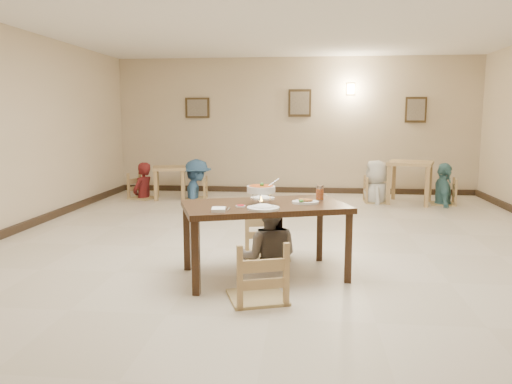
# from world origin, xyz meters

# --- Properties ---
(floor) EXTENTS (10.00, 10.00, 0.00)m
(floor) POSITION_xyz_m (0.00, 0.00, 0.00)
(floor) COLOR beige
(floor) RESTS_ON ground
(ceiling) EXTENTS (10.00, 10.00, 0.00)m
(ceiling) POSITION_xyz_m (0.00, 0.00, 3.00)
(ceiling) COLOR white
(ceiling) RESTS_ON wall_back
(wall_back) EXTENTS (10.00, 0.00, 10.00)m
(wall_back) POSITION_xyz_m (0.00, 5.00, 1.50)
(wall_back) COLOR beige
(wall_back) RESTS_ON floor
(wall_front) EXTENTS (10.00, 0.00, 10.00)m
(wall_front) POSITION_xyz_m (0.00, -5.00, 1.50)
(wall_front) COLOR beige
(wall_front) RESTS_ON floor
(baseboard_back) EXTENTS (8.00, 0.06, 0.12)m
(baseboard_back) POSITION_xyz_m (0.00, 4.97, 0.06)
(baseboard_back) COLOR #302217
(baseboard_back) RESTS_ON floor
(picture_a) EXTENTS (0.55, 0.04, 0.45)m
(picture_a) POSITION_xyz_m (-2.20, 4.96, 1.90)
(picture_a) COLOR #3A2B17
(picture_a) RESTS_ON wall_back
(picture_b) EXTENTS (0.50, 0.04, 0.60)m
(picture_b) POSITION_xyz_m (0.10, 4.96, 2.00)
(picture_b) COLOR #3A2B17
(picture_b) RESTS_ON wall_back
(picture_c) EXTENTS (0.45, 0.04, 0.55)m
(picture_c) POSITION_xyz_m (2.60, 4.96, 1.85)
(picture_c) COLOR #3A2B17
(picture_c) RESTS_ON wall_back
(wall_sconce) EXTENTS (0.16, 0.05, 0.22)m
(wall_sconce) POSITION_xyz_m (1.20, 4.96, 2.30)
(wall_sconce) COLOR #FFD88C
(wall_sconce) RESTS_ON wall_back
(main_table) EXTENTS (1.90, 1.45, 0.79)m
(main_table) POSITION_xyz_m (-0.14, -1.07, 0.71)
(main_table) COLOR #3A2312
(main_table) RESTS_ON floor
(chair_far) EXTENTS (0.51, 0.51, 1.08)m
(chair_far) POSITION_xyz_m (-0.19, -0.34, 0.54)
(chair_far) COLOR tan
(chair_far) RESTS_ON floor
(chair_near) EXTENTS (0.51, 0.51, 1.10)m
(chair_near) POSITION_xyz_m (-0.15, -1.76, 0.55)
(chair_near) COLOR tan
(chair_near) RESTS_ON floor
(main_diner) EXTENTS (0.77, 0.60, 1.55)m
(main_diner) POSITION_xyz_m (-0.15, -0.41, 0.78)
(main_diner) COLOR gray
(main_diner) RESTS_ON floor
(curry_warmer) EXTENTS (0.33, 0.30, 0.27)m
(curry_warmer) POSITION_xyz_m (-0.18, -1.10, 0.95)
(curry_warmer) COLOR silver
(curry_warmer) RESTS_ON main_table
(rice_plate_far) EXTENTS (0.27, 0.27, 0.06)m
(rice_plate_far) POSITION_xyz_m (-0.19, -0.77, 0.80)
(rice_plate_far) COLOR white
(rice_plate_far) RESTS_ON main_table
(rice_plate_near) EXTENTS (0.32, 0.32, 0.07)m
(rice_plate_near) POSITION_xyz_m (-0.13, -1.40, 0.81)
(rice_plate_near) COLOR white
(rice_plate_near) RESTS_ON main_table
(fried_plate) EXTENTS (0.29, 0.29, 0.06)m
(fried_plate) POSITION_xyz_m (0.28, -1.00, 0.81)
(fried_plate) COLOR white
(fried_plate) RESTS_ON main_table
(chili_dish) EXTENTS (0.10, 0.10, 0.02)m
(chili_dish) POSITION_xyz_m (-0.37, -1.29, 0.80)
(chili_dish) COLOR white
(chili_dish) RESTS_ON main_table
(napkin_cutlery) EXTENTS (0.17, 0.27, 0.03)m
(napkin_cutlery) POSITION_xyz_m (-0.55, -1.54, 0.80)
(napkin_cutlery) COLOR white
(napkin_cutlery) RESTS_ON main_table
(drink_glass) EXTENTS (0.08, 0.08, 0.17)m
(drink_glass) POSITION_xyz_m (0.44, -0.77, 0.87)
(drink_glass) COLOR white
(drink_glass) RESTS_ON main_table
(bg_table_left) EXTENTS (0.82, 0.82, 0.67)m
(bg_table_left) POSITION_xyz_m (-2.57, 3.86, 0.54)
(bg_table_left) COLOR tan
(bg_table_left) RESTS_ON floor
(bg_table_right) EXTENTS (1.04, 1.04, 0.83)m
(bg_table_right) POSITION_xyz_m (2.31, 3.81, 0.69)
(bg_table_right) COLOR tan
(bg_table_right) RESTS_ON floor
(bg_chair_ll) EXTENTS (0.48, 0.48, 1.02)m
(bg_chair_ll) POSITION_xyz_m (-3.13, 3.80, 0.51)
(bg_chair_ll) COLOR tan
(bg_chair_ll) RESTS_ON floor
(bg_chair_lr) EXTENTS (0.41, 0.41, 0.87)m
(bg_chair_lr) POSITION_xyz_m (-2.01, 3.93, 0.43)
(bg_chair_lr) COLOR tan
(bg_chair_lr) RESTS_ON floor
(bg_chair_rl) EXTENTS (0.46, 0.46, 0.98)m
(bg_chair_rl) POSITION_xyz_m (1.67, 3.84, 0.49)
(bg_chair_rl) COLOR tan
(bg_chair_rl) RESTS_ON floor
(bg_chair_rr) EXTENTS (0.45, 0.45, 0.96)m
(bg_chair_rr) POSITION_xyz_m (2.95, 3.73, 0.48)
(bg_chair_rr) COLOR tan
(bg_chair_rr) RESTS_ON floor
(bg_diner_a) EXTENTS (0.53, 0.65, 1.52)m
(bg_diner_a) POSITION_xyz_m (-3.13, 3.80, 0.76)
(bg_diner_a) COLOR maroon
(bg_diner_a) RESTS_ON floor
(bg_diner_b) EXTENTS (0.83, 1.18, 1.65)m
(bg_diner_b) POSITION_xyz_m (-2.01, 3.93, 0.83)
(bg_diner_b) COLOR #41688F
(bg_diner_b) RESTS_ON floor
(bg_diner_c) EXTENTS (0.56, 0.84, 1.69)m
(bg_diner_c) POSITION_xyz_m (1.67, 3.84, 0.84)
(bg_diner_c) COLOR silver
(bg_diner_c) RESTS_ON floor
(bg_diner_d) EXTENTS (0.50, 0.99, 1.63)m
(bg_diner_d) POSITION_xyz_m (2.95, 3.73, 0.82)
(bg_diner_d) COLOR teal
(bg_diner_d) RESTS_ON floor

